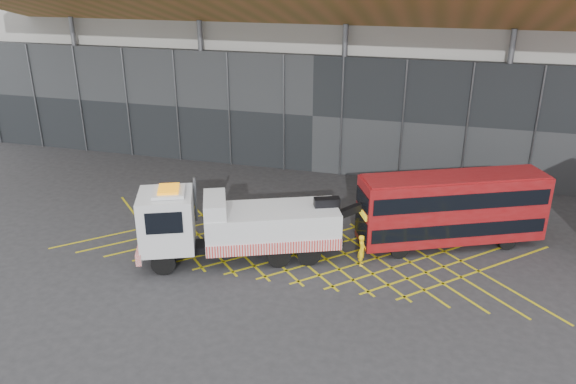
% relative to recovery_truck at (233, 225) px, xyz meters
% --- Properties ---
extents(ground_plane, '(120.00, 120.00, 0.00)m').
position_rel_recovery_truck_xyz_m(ground_plane, '(-1.16, 1.90, -1.83)').
color(ground_plane, '#29292C').
extents(road_markings, '(24.76, 7.16, 0.01)m').
position_rel_recovery_truck_xyz_m(road_markings, '(2.84, 1.90, -1.82)').
color(road_markings, gold).
rests_on(road_markings, ground_plane).
extents(construction_building, '(55.00, 23.97, 18.00)m').
position_rel_recovery_truck_xyz_m(construction_building, '(0.76, 20.29, 7.15)').
color(construction_building, '#989892').
rests_on(construction_building, ground_plane).
extents(recovery_truck, '(11.02, 6.20, 3.96)m').
position_rel_recovery_truck_xyz_m(recovery_truck, '(0.00, 0.00, 0.00)').
color(recovery_truck, black).
rests_on(recovery_truck, ground_plane).
extents(bus_towed, '(9.44, 5.90, 3.83)m').
position_rel_recovery_truck_xyz_m(bus_towed, '(10.18, 4.30, 0.30)').
color(bus_towed, maroon).
rests_on(bus_towed, ground_plane).
extents(worker, '(0.46, 0.62, 1.58)m').
position_rel_recovery_truck_xyz_m(worker, '(6.17, 1.04, -1.04)').
color(worker, yellow).
rests_on(worker, ground_plane).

